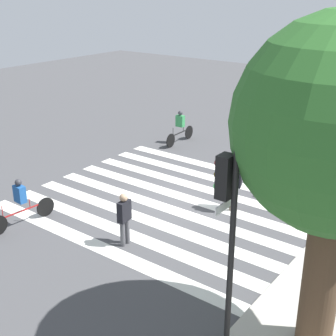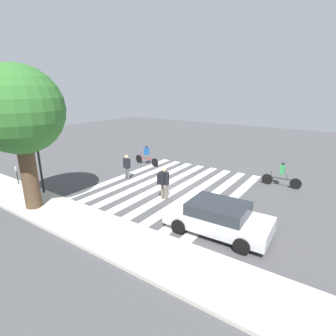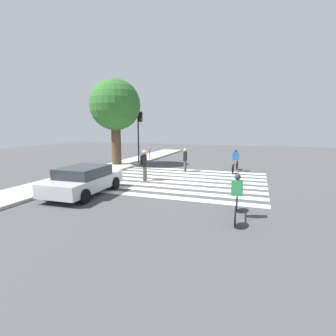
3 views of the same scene
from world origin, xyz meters
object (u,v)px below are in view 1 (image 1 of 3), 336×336
(cyclist_far_lane, at_px, (180,126))
(pedestrian_adult_yellow_jacket, at_px, (235,180))
(pedestrian_adult_blue_shirt, at_px, (124,216))
(car_parked_far_curb, at_px, (317,168))
(traffic_light, at_px, (227,216))
(cyclist_mid_street, at_px, (21,201))

(cyclist_far_lane, bearing_deg, pedestrian_adult_yellow_jacket, 47.46)
(cyclist_far_lane, bearing_deg, pedestrian_adult_blue_shirt, 23.53)
(pedestrian_adult_yellow_jacket, relative_size, car_parked_far_curb, 0.43)
(cyclist_far_lane, xyz_separation_m, car_parked_far_curb, (1.02, 7.23, -0.17))
(traffic_light, relative_size, cyclist_mid_street, 1.93)
(pedestrian_adult_blue_shirt, relative_size, car_parked_far_curb, 0.38)
(cyclist_mid_street, xyz_separation_m, cyclist_far_lane, (-9.93, -0.88, 0.00))
(pedestrian_adult_yellow_jacket, height_order, car_parked_far_curb, pedestrian_adult_yellow_jacket)
(cyclist_far_lane, distance_m, car_parked_far_curb, 7.30)
(pedestrian_adult_blue_shirt, xyz_separation_m, cyclist_far_lane, (-8.84, -4.32, -0.07))
(traffic_light, distance_m, car_parked_far_curb, 10.38)
(pedestrian_adult_yellow_jacket, bearing_deg, cyclist_far_lane, 30.83)
(traffic_light, relative_size, pedestrian_adult_blue_shirt, 2.77)
(traffic_light, bearing_deg, cyclist_far_lane, -140.93)
(pedestrian_adult_blue_shirt, bearing_deg, cyclist_mid_street, -78.73)
(cyclist_mid_street, height_order, cyclist_far_lane, cyclist_far_lane)
(pedestrian_adult_yellow_jacket, bearing_deg, cyclist_mid_street, 117.03)
(pedestrian_adult_blue_shirt, relative_size, cyclist_mid_street, 0.70)
(traffic_light, height_order, car_parked_far_curb, traffic_light)
(pedestrian_adult_blue_shirt, xyz_separation_m, cyclist_mid_street, (1.09, -3.44, -0.08))
(traffic_light, relative_size, car_parked_far_curb, 1.06)
(pedestrian_adult_yellow_jacket, bearing_deg, traffic_light, -172.01)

